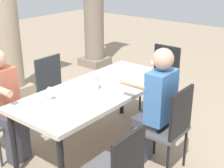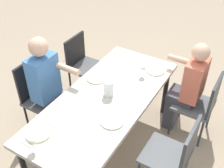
# 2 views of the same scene
# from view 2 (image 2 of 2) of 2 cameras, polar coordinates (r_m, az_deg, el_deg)

# --- Properties ---
(ground_plane) EXTENTS (16.00, 16.00, 0.00)m
(ground_plane) POSITION_cam_2_polar(r_m,az_deg,el_deg) (3.56, -1.23, -12.29)
(ground_plane) COLOR gray
(dining_table) EXTENTS (2.01, 0.87, 0.77)m
(dining_table) POSITION_cam_2_polar(r_m,az_deg,el_deg) (3.05, -1.41, -3.79)
(dining_table) COLOR beige
(dining_table) RESTS_ON ground
(chair_west_north) EXTENTS (0.44, 0.44, 0.89)m
(chair_west_north) POSITION_cam_2_polar(r_m,az_deg,el_deg) (3.50, 17.51, -3.61)
(chair_west_north) COLOR #5B5E61
(chair_west_north) RESTS_ON ground
(chair_west_south) EXTENTS (0.44, 0.44, 0.88)m
(chair_west_south) POSITION_cam_2_polar(r_m,az_deg,el_deg) (4.06, -5.91, 4.39)
(chair_west_south) COLOR #4F4F50
(chair_west_south) RESTS_ON ground
(chair_mid_north) EXTENTS (0.44, 0.44, 0.93)m
(chair_mid_north) POSITION_cam_2_polar(r_m,az_deg,el_deg) (2.87, 12.52, -13.49)
(chair_mid_north) COLOR #5B5E61
(chair_mid_north) RESTS_ON ground
(chair_mid_south) EXTENTS (0.44, 0.44, 0.96)m
(chair_mid_south) POSITION_cam_2_polar(r_m,az_deg,el_deg) (3.52, -14.33, -1.79)
(chair_mid_south) COLOR #4F4F50
(chair_mid_south) RESTS_ON ground
(diner_woman_green) EXTENTS (0.35, 0.49, 1.26)m
(diner_woman_green) POSITION_cam_2_polar(r_m,az_deg,el_deg) (3.43, 14.93, -0.52)
(diner_woman_green) COLOR #3F3F4C
(diner_woman_green) RESTS_ON ground
(diner_man_white) EXTENTS (0.35, 0.50, 1.34)m
(diner_man_white) POSITION_cam_2_polar(r_m,az_deg,el_deg) (3.32, -12.45, -0.59)
(diner_man_white) COLOR #3F3F4C
(diner_man_white) RESTS_ON ground
(plate_0) EXTENTS (0.21, 0.21, 0.02)m
(plate_0) POSITION_cam_2_polar(r_m,az_deg,el_deg) (3.43, 8.79, 2.62)
(plate_0) COLOR white
(plate_0) RESTS_ON dining_table
(wine_glass_0) EXTENTS (0.07, 0.07, 0.15)m
(wine_glass_0) POSITION_cam_2_polar(r_m,az_deg,el_deg) (3.27, 6.18, 3.17)
(wine_glass_0) COLOR white
(wine_glass_0) RESTS_ON dining_table
(fork_0) EXTENTS (0.02, 0.17, 0.01)m
(fork_0) POSITION_cam_2_polar(r_m,az_deg,el_deg) (3.55, 9.77, 3.73)
(fork_0) COLOR silver
(fork_0) RESTS_ON dining_table
(spoon_0) EXTENTS (0.03, 0.17, 0.01)m
(spoon_0) POSITION_cam_2_polar(r_m,az_deg,el_deg) (3.32, 7.74, 1.27)
(spoon_0) COLOR silver
(spoon_0) RESTS_ON dining_table
(plate_1) EXTENTS (0.23, 0.23, 0.02)m
(plate_1) POSITION_cam_2_polar(r_m,az_deg,el_deg) (3.27, -3.16, 1.17)
(plate_1) COLOR silver
(plate_1) RESTS_ON dining_table
(fork_1) EXTENTS (0.03, 0.17, 0.01)m
(fork_1) POSITION_cam_2_polar(r_m,az_deg,el_deg) (3.38, -1.76, 2.40)
(fork_1) COLOR silver
(fork_1) RESTS_ON dining_table
(spoon_1) EXTENTS (0.02, 0.17, 0.01)m
(spoon_1) POSITION_cam_2_polar(r_m,az_deg,el_deg) (3.18, -4.64, -0.29)
(spoon_1) COLOR silver
(spoon_1) RESTS_ON dining_table
(plate_2) EXTENTS (0.24, 0.24, 0.02)m
(plate_2) POSITION_cam_2_polar(r_m,az_deg,el_deg) (2.75, -0.00, -7.43)
(plate_2) COLOR white
(plate_2) RESTS_ON dining_table
(fork_2) EXTENTS (0.03, 0.17, 0.01)m
(fork_2) POSITION_cam_2_polar(r_m,az_deg,el_deg) (2.84, 1.56, -5.67)
(fork_2) COLOR silver
(fork_2) RESTS_ON dining_table
(spoon_2) EXTENTS (0.03, 0.17, 0.01)m
(spoon_2) POSITION_cam_2_polar(r_m,az_deg,el_deg) (2.66, -1.68, -9.48)
(spoon_2) COLOR silver
(spoon_2) RESTS_ON dining_table
(plate_3) EXTENTS (0.24, 0.24, 0.02)m
(plate_3) POSITION_cam_2_polar(r_m,az_deg,el_deg) (2.72, -14.64, -9.56)
(plate_3) COLOR silver
(plate_3) RESTS_ON dining_table
(wine_glass_3) EXTENTS (0.07, 0.07, 0.16)m
(wine_glass_3) POSITION_cam_2_polar(r_m,az_deg,el_deg) (2.52, -15.81, -11.07)
(wine_glass_3) COLOR white
(wine_glass_3) RESTS_ON dining_table
(fork_3) EXTENTS (0.03, 0.17, 0.01)m
(fork_3) POSITION_cam_2_polar(r_m,az_deg,el_deg) (2.79, -12.55, -7.77)
(fork_3) COLOR silver
(fork_3) RESTS_ON dining_table
(spoon_3) EXTENTS (0.02, 0.17, 0.01)m
(spoon_3) POSITION_cam_2_polar(r_m,az_deg,el_deg) (2.66, -16.82, -11.59)
(spoon_3) COLOR silver
(spoon_3) RESTS_ON dining_table
(water_pitcher) EXTENTS (0.11, 0.11, 0.18)m
(water_pitcher) POSITION_cam_2_polar(r_m,az_deg,el_deg) (3.00, -0.68, -0.94)
(water_pitcher) COLOR white
(water_pitcher) RESTS_ON dining_table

